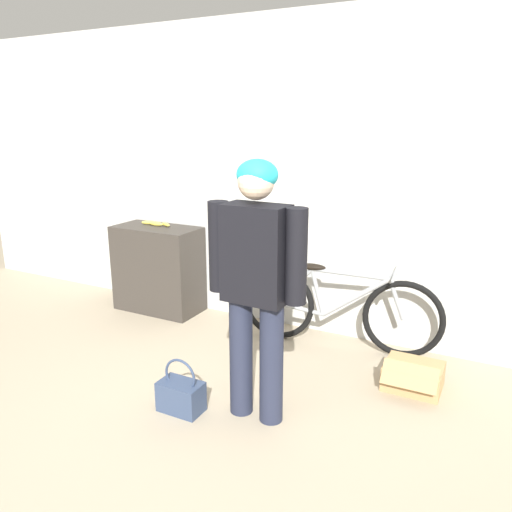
{
  "coord_description": "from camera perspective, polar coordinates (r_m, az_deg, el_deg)",
  "views": [
    {
      "loc": [
        1.49,
        -1.62,
        1.77
      ],
      "look_at": [
        0.23,
        0.8,
        1.02
      ],
      "focal_mm": 35.0,
      "sensor_mm": 36.0,
      "label": 1
    }
  ],
  "objects": [
    {
      "name": "banana",
      "position": [
        4.78,
        -11.33,
        3.66
      ],
      "size": [
        0.34,
        0.09,
        0.04
      ],
      "color": "#EAD64C",
      "rests_on": "side_shelf"
    },
    {
      "name": "handbag",
      "position": [
        3.27,
        -8.58,
        -15.42
      ],
      "size": [
        0.28,
        0.17,
        0.35
      ],
      "color": "#334260",
      "rests_on": "ground_plane"
    },
    {
      "name": "ground_plane",
      "position": [
        2.82,
        -12.81,
        -23.98
      ],
      "size": [
        14.0,
        14.0,
        0.0
      ],
      "primitive_type": "plane",
      "color": "tan"
    },
    {
      "name": "side_shelf",
      "position": [
        4.83,
        -11.1,
        -1.44
      ],
      "size": [
        0.81,
        0.41,
        0.81
      ],
      "color": "#38332D",
      "rests_on": "ground_plane"
    },
    {
      "name": "wall_back",
      "position": [
        4.16,
        6.37,
        8.69
      ],
      "size": [
        8.0,
        0.07,
        2.6
      ],
      "color": "silver",
      "rests_on": "ground_plane"
    },
    {
      "name": "person",
      "position": [
        2.86,
        0.01,
        -2.01
      ],
      "size": [
        0.62,
        0.23,
        1.57
      ],
      "rotation": [
        0.0,
        0.0,
        -0.03
      ],
      "color": "#23283D",
      "rests_on": "ground_plane"
    },
    {
      "name": "cardboard_box",
      "position": [
        3.65,
        17.52,
        -12.95
      ],
      "size": [
        0.38,
        0.37,
        0.23
      ],
      "color": "tan",
      "rests_on": "ground_plane"
    },
    {
      "name": "bicycle",
      "position": [
        4.02,
        9.32,
        -5.89
      ],
      "size": [
        1.61,
        0.46,
        0.69
      ],
      "rotation": [
        0.0,
        0.0,
        0.12
      ],
      "color": "black",
      "rests_on": "ground_plane"
    }
  ]
}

